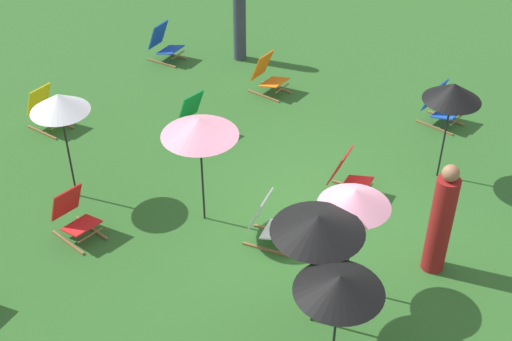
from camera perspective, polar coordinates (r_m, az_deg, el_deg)
The scene contains 17 objects.
ground_plane at distance 10.82m, azimuth 4.96°, elevation -4.50°, with size 40.00×40.00×0.00m, color #2D6026.
deckchair_1 at distance 12.68m, azimuth -4.86°, elevation 4.36°, with size 0.51×0.78×0.83m.
deckchair_6 at distance 10.73m, azimuth -14.68°, elevation -3.62°, with size 0.51×0.78×0.83m.
deckchair_7 at distance 11.24m, azimuth 7.53°, elevation -0.51°, with size 0.62×0.84×0.83m.
deckchair_8 at distance 10.28m, azimuth 1.07°, elevation -4.21°, with size 0.67×0.86×0.83m.
deckchair_9 at distance 14.01m, azimuth 0.98°, elevation 7.79°, with size 0.51×0.78×0.83m.
deckchair_11 at distance 13.43m, azimuth 14.88°, elevation 5.14°, with size 0.50×0.77×0.83m.
deckchair_12 at distance 15.40m, azimuth -7.52°, elevation 10.25°, with size 0.58×0.82×0.83m.
deckchair_13 at distance 13.42m, azimuth -16.85°, elevation 4.75°, with size 0.53×0.79×0.83m.
umbrella_0 at distance 11.33m, azimuth 15.85°, elevation 6.20°, with size 0.93×0.93×1.77m.
umbrella_1 at distance 7.64m, azimuth 6.85°, elevation -9.25°, with size 1.02×1.02×1.73m.
umbrella_2 at distance 9.94m, azimuth -4.66°, elevation 3.58°, with size 1.13×1.13×1.84m.
umbrella_3 at distance 8.27m, azimuth 5.11°, elevation -4.38°, with size 1.15×1.15×1.79m.
umbrella_4 at distance 8.83m, azimuth 8.10°, elevation -2.27°, with size 0.95×0.95×1.72m.
umbrella_5 at distance 10.78m, azimuth -15.85°, elevation 5.34°, with size 0.90×0.90×1.89m.
person_0 at distance 9.87m, azimuth 14.91°, elevation -4.07°, with size 0.45×0.45×1.79m.
person_1 at distance 15.10m, azimuth -1.36°, elevation 12.25°, with size 0.38×0.38×1.87m.
Camera 1 is at (-6.94, -4.41, 7.03)m, focal length 48.80 mm.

